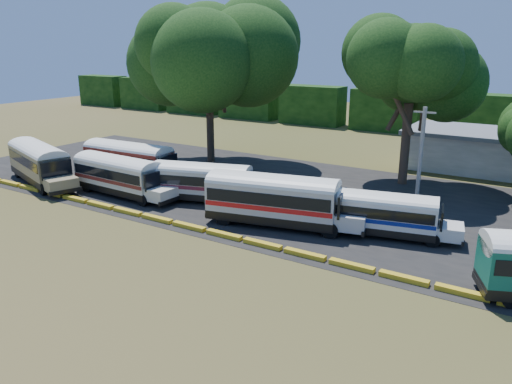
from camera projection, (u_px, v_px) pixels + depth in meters
The scene contains 14 objects.
ground at pixel (163, 229), 34.71m from camera, with size 160.00×160.00×0.00m, color #374316.
asphalt_strip at pixel (265, 190), 43.93m from camera, with size 64.00×24.00×0.02m, color black.
curb at pixel (173, 223), 35.48m from camera, with size 53.70×0.45×0.30m.
terminal_building at pixel (506, 152), 49.29m from camera, with size 19.00×9.00×4.00m.
treeline_backdrop at pixel (386, 110), 72.79m from camera, with size 130.00×4.00×6.00m.
bus_beige at pixel (40, 161), 45.51m from camera, with size 11.46×6.09×3.67m.
bus_red at pixel (131, 159), 46.57m from camera, with size 11.00×3.21×3.58m.
bus_cream_west at pixel (120, 173), 41.85m from camera, with size 10.33×2.94×3.37m.
bus_cream_east at pixel (204, 180), 40.18m from camera, with size 10.00×5.15×3.20m.
bus_white_red at pixel (276, 197), 34.77m from camera, with size 11.56×5.16×3.69m.
bus_white_blue at pixel (382, 212), 33.02m from camera, with size 9.37×4.13×2.99m.
tree_west at pixel (208, 51), 51.28m from camera, with size 13.06×13.06×16.47m.
tree_center at pixel (412, 65), 42.84m from camera, with size 9.10×9.10×14.05m.
utility_pole at pixel (420, 159), 37.11m from camera, with size 1.60×0.30×7.99m.
Camera 1 is at (22.78, -24.09, 12.40)m, focal length 35.00 mm.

